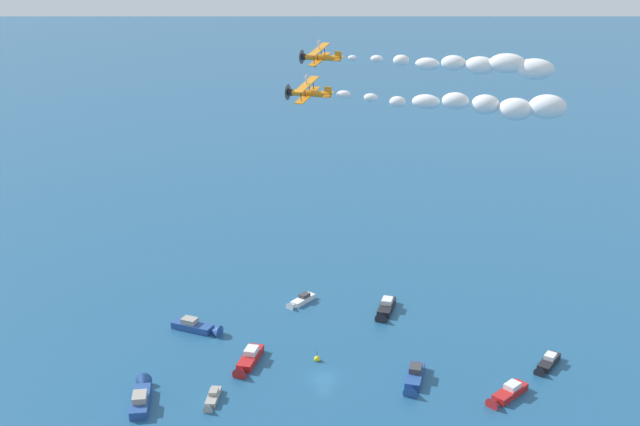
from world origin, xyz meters
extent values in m
plane|color=#1E517A|center=(0.00, 0.00, 0.00)|extent=(2000.00, 2000.00, 0.00)
cube|color=black|center=(0.68, -40.69, 0.54)|extent=(6.45, 6.02, 1.07)
cone|color=black|center=(-2.40, -38.00, 0.54)|extent=(2.70, 2.74, 2.14)
cube|color=silver|center=(1.06, -41.02, 1.47)|extent=(2.89, 2.83, 0.80)
cube|color=black|center=(24.99, -15.63, 0.65)|extent=(8.49, 5.36, 1.30)
cone|color=black|center=(20.37, -13.83, 0.65)|extent=(2.87, 3.17, 2.59)
cube|color=silver|center=(25.56, -15.85, 1.78)|extent=(3.40, 2.96, 0.97)
cube|color=white|center=(30.31, 1.39, 0.50)|extent=(5.93, 5.65, 0.99)
cone|color=white|center=(27.50, 3.95, 0.50)|extent=(2.51, 2.54, 1.99)
cube|color=#38383D|center=(30.66, 1.08, 1.37)|extent=(2.68, 2.64, 0.75)
cube|color=#B21E1E|center=(6.99, 12.65, 0.66)|extent=(8.64, 5.15, 1.32)
cone|color=#B21E1E|center=(2.23, 14.28, 0.66)|extent=(2.84, 3.17, 2.63)
cube|color=silver|center=(7.58, 12.45, 1.81)|extent=(3.41, 2.92, 0.99)
cube|color=#B21E1E|center=(-8.23, -30.37, 0.60)|extent=(6.45, 7.33, 1.19)
cone|color=#B21E1E|center=(-11.03, -26.78, 0.60)|extent=(3.05, 2.97, 2.38)
cube|color=silver|center=(-7.89, -30.81, 1.64)|extent=(3.10, 3.23, 0.89)
cube|color=#23478C|center=(-1.68, -15.71, 0.64)|extent=(8.41, 5.15, 1.28)
cone|color=#23478C|center=(-6.29, -14.03, 0.64)|extent=(2.81, 3.11, 2.57)
cube|color=#38383D|center=(-1.12, -15.91, 1.76)|extent=(3.34, 2.89, 0.96)
cube|color=#23478C|center=(-5.15, 30.56, 0.70)|extent=(8.81, 3.18, 1.39)
cone|color=#23478C|center=(0.17, 30.80, 0.70)|extent=(2.35, 2.88, 2.78)
cube|color=gray|center=(-5.80, 30.53, 1.91)|extent=(3.14, 2.36, 1.04)
cube|color=#23478C|center=(20.08, 23.93, 0.67)|extent=(6.34, 8.63, 1.34)
cone|color=#23478C|center=(17.64, 19.43, 0.67)|extent=(3.37, 3.16, 2.68)
cube|color=gray|center=(20.38, 24.48, 1.84)|extent=(3.28, 3.59, 1.00)
cube|color=#9E9993|center=(-4.61, 18.82, 0.43)|extent=(5.60, 2.65, 0.86)
cone|color=#9E9993|center=(-7.85, 19.41, 0.43)|extent=(1.66, 1.94, 1.72)
cube|color=gray|center=(-4.22, 18.75, 1.18)|extent=(2.10, 1.69, 0.65)
sphere|color=yellow|center=(5.97, 0.63, 0.39)|extent=(1.10, 1.10, 1.10)
cylinder|color=black|center=(5.97, 0.63, 1.44)|extent=(0.08, 0.08, 1.00)
cylinder|color=orange|center=(-5.84, 2.76, 50.57)|extent=(3.68, 6.23, 1.04)
cylinder|color=black|center=(-4.60, 5.38, 50.57)|extent=(1.31, 1.04, 1.17)
cylinder|color=#4C4C51|center=(-4.42, 5.76, 50.57)|extent=(2.44, 1.19, 2.67)
cube|color=orange|center=(-5.67, 3.01, 50.31)|extent=(6.98, 4.21, 1.39)
cube|color=orange|center=(-5.93, 3.13, 51.90)|extent=(6.98, 4.21, 1.39)
cylinder|color=black|center=(-8.04, 4.13, 50.66)|extent=(0.39, 0.25, 1.61)
cylinder|color=black|center=(-6.60, 3.45, 50.94)|extent=(0.39, 0.25, 1.61)
cylinder|color=black|center=(-5.00, 2.69, 51.26)|extent=(0.39, 0.25, 1.61)
cylinder|color=black|center=(-3.56, 2.01, 51.55)|extent=(0.39, 0.25, 1.61)
cube|color=orange|center=(-7.15, 0.23, 51.11)|extent=(0.75, 1.13, 1.20)
cube|color=orange|center=(-7.06, 0.18, 50.57)|extent=(2.62, 1.87, 0.52)
cylinder|color=black|center=(-6.14, 3.79, 49.43)|extent=(0.46, 0.64, 0.61)
cylinder|color=black|center=(-4.54, 3.03, 49.75)|extent=(0.46, 0.64, 0.61)
cylinder|color=#262628|center=(-6.00, 3.17, 52.34)|extent=(0.25, 0.17, 0.90)
cylinder|color=white|center=(-6.09, 3.21, 52.33)|extent=(0.30, 0.23, 0.79)
cylinder|color=white|center=(-5.91, 3.13, 52.36)|extent=(0.30, 0.23, 0.79)
cube|color=white|center=(-6.10, 3.22, 52.98)|extent=(0.47, 0.36, 0.57)
sphere|color=tan|center=(-6.17, 3.25, 53.36)|extent=(0.21, 0.21, 0.21)
cylinder|color=white|center=(-6.53, 3.42, 53.02)|extent=(0.57, 0.33, 0.19)
cylinder|color=white|center=(-5.71, 3.03, 53.18)|extent=(0.57, 0.33, 0.19)
ellipsoid|color=white|center=(-7.99, -1.94, 50.73)|extent=(2.19, 2.51, 1.27)
ellipsoid|color=white|center=(-9.64, -5.51, 50.50)|extent=(2.23, 2.45, 1.36)
ellipsoid|color=white|center=(-11.71, -8.89, 50.23)|extent=(2.75, 2.88, 1.77)
ellipsoid|color=white|center=(-13.40, -12.45, 50.47)|extent=(3.99, 4.56, 2.33)
ellipsoid|color=white|center=(-14.95, -16.07, 50.80)|extent=(4.24, 4.56, 2.66)
ellipsoid|color=white|center=(-16.51, -19.68, 50.56)|extent=(4.66, 4.79, 3.04)
ellipsoid|color=white|center=(-18.48, -23.11, 50.22)|extent=(5.38, 5.65, 3.44)
ellipsoid|color=white|center=(-19.84, -26.82, 50.73)|extent=(5.78, 6.10, 3.68)
cylinder|color=orange|center=(7.05, -0.21, 54.04)|extent=(3.68, 6.23, 1.04)
cylinder|color=black|center=(8.29, 2.41, 54.04)|extent=(1.31, 1.04, 1.17)
cylinder|color=#4C4C51|center=(8.46, 2.79, 54.04)|extent=(2.44, 1.19, 2.67)
cube|color=orange|center=(7.22, 0.04, 53.78)|extent=(6.98, 4.21, 1.39)
cube|color=orange|center=(6.96, 0.16, 55.37)|extent=(6.98, 4.21, 1.39)
cylinder|color=black|center=(4.85, 1.16, 54.13)|extent=(0.39, 0.25, 1.61)
cylinder|color=black|center=(6.29, 0.48, 54.42)|extent=(0.39, 0.25, 1.61)
cylinder|color=black|center=(7.89, -0.28, 54.73)|extent=(0.39, 0.25, 1.61)
cylinder|color=black|center=(9.33, -0.96, 55.02)|extent=(0.39, 0.25, 1.61)
cube|color=orange|center=(5.74, -2.75, 54.59)|extent=(0.75, 1.13, 1.20)
cube|color=orange|center=(5.83, -2.79, 54.04)|extent=(2.62, 1.87, 0.52)
cylinder|color=black|center=(6.75, 0.81, 52.90)|extent=(0.46, 0.64, 0.61)
cylinder|color=black|center=(8.35, 0.06, 53.22)|extent=(0.46, 0.64, 0.61)
cylinder|color=#262628|center=(6.89, 0.19, 55.82)|extent=(0.25, 0.17, 0.90)
cylinder|color=white|center=(6.80, 0.24, 55.80)|extent=(0.30, 0.23, 0.79)
cylinder|color=white|center=(6.98, 0.15, 55.83)|extent=(0.30, 0.23, 0.79)
cube|color=white|center=(6.78, 0.24, 56.46)|extent=(0.47, 0.36, 0.57)
sphere|color=tan|center=(6.72, 0.27, 56.83)|extent=(0.21, 0.21, 0.21)
cylinder|color=white|center=(6.35, 0.45, 56.49)|extent=(0.57, 0.33, 0.19)
cylinder|color=white|center=(7.17, 0.06, 56.65)|extent=(0.57, 0.33, 0.19)
ellipsoid|color=white|center=(4.88, -4.91, 54.21)|extent=(1.61, 1.79, 0.97)
ellipsoid|color=white|center=(3.26, -8.49, 54.22)|extent=(2.21, 2.47, 1.33)
ellipsoid|color=white|center=(1.28, -11.91, 54.19)|extent=(3.08, 3.22, 1.98)
ellipsoid|color=white|center=(0.06, -15.69, 53.76)|extent=(3.84, 4.43, 2.23)
ellipsoid|color=white|center=(-1.51, -19.30, 54.07)|extent=(4.29, 4.63, 2.68)
ellipsoid|color=white|center=(-3.29, -22.82, 53.89)|extent=(5.05, 5.54, 3.09)
ellipsoid|color=white|center=(-5.15, -26.29, 54.39)|extent=(5.70, 6.45, 3.37)
ellipsoid|color=white|center=(-6.80, -29.86, 53.73)|extent=(5.99, 6.74, 3.56)
camera|label=1|loc=(-108.98, 11.10, 68.05)|focal=40.67mm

